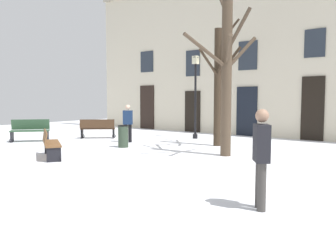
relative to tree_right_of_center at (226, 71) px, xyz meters
The scene contains 11 objects.
ground_plane 3.93m from the tree_right_of_center, 130.87° to the right, with size 32.07×32.07×0.00m, color white.
building_facade 6.53m from the tree_right_of_center, 107.29° to the left, with size 20.04×0.60×8.36m.
tree_right_of_center is the anchor object (origin of this frame).
tree_foreground 2.29m from the tree_right_of_center, 125.62° to the left, with size 2.20×2.04×4.74m.
streetlamp 4.76m from the tree_right_of_center, 134.63° to the left, with size 0.30×0.30×3.80m.
litter_bin 4.58m from the tree_right_of_center, behind, with size 0.41×0.41×0.83m.
bench_facing_shops 5.94m from the tree_right_of_center, 139.21° to the right, with size 1.78×1.33×0.84m.
bench_back_to_back_right 8.78m from the tree_right_of_center, 167.73° to the right, with size 1.38×1.49×0.94m.
bench_by_litter_bin 7.31m from the tree_right_of_center, behind, with size 1.48×1.37×0.88m.
person_by_shop_door 5.59m from the tree_right_of_center, 55.90° to the right, with size 0.39×0.44×1.66m.
person_strolling 5.19m from the tree_right_of_center, behind, with size 0.44×0.39×1.57m.
Camera 1 is at (7.01, -7.55, 1.84)m, focal length 36.63 mm.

